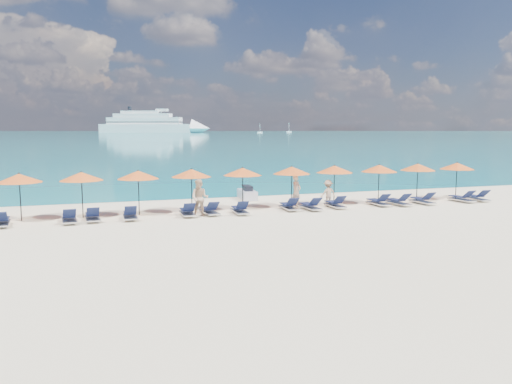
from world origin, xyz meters
name	(u,v)px	position (x,y,z in m)	size (l,w,h in m)	color
ground	(277,227)	(0.00, 0.00, 0.00)	(1400.00, 1400.00, 0.00)	beige
sea	(101,132)	(0.00, 660.00, 0.01)	(1600.00, 1300.00, 0.01)	#1FA9B2
cruise_ship	(156,125)	(60.56, 571.17, 9.37)	(126.30, 72.29, 36.02)	white
sailboat_near	(260,132)	(160.77, 489.00, 1.05)	(5.56, 1.85, 10.18)	white
sailboat_far	(289,132)	(213.25, 537.43, 1.20)	(6.40, 2.13, 11.73)	white
jetski	(247,194)	(1.34, 8.93, 0.33)	(1.04, 2.34, 0.81)	silver
beachgoer_a	(296,191)	(2.91, 4.87, 0.90)	(0.65, 0.43, 1.79)	#D3AA85
beachgoer_b	(200,198)	(-2.67, 3.70, 0.92)	(0.89, 0.51, 1.84)	#D3AA85
beachgoer_c	(328,193)	(4.82, 4.84, 0.73)	(0.94, 0.44, 1.46)	#D3AA85
umbrella_1	(19,178)	(-10.88, 5.08, 2.02)	(2.10, 2.10, 2.28)	black
umbrella_2	(81,176)	(-8.15, 5.14, 2.02)	(2.10, 2.10, 2.28)	black
umbrella_3	(138,175)	(-5.48, 5.12, 2.02)	(2.10, 2.10, 2.28)	black
umbrella_4	(191,173)	(-2.77, 5.29, 2.02)	(2.10, 2.10, 2.28)	black
umbrella_5	(243,172)	(-0.01, 5.31, 2.02)	(2.10, 2.10, 2.28)	black
umbrella_6	(292,170)	(2.80, 5.29, 2.02)	(2.10, 2.10, 2.28)	black
umbrella_7	(334,169)	(5.41, 5.29, 2.02)	(2.10, 2.10, 2.28)	black
umbrella_8	(379,168)	(8.14, 5.03, 2.02)	(2.10, 2.10, 2.28)	black
umbrella_9	(418,167)	(10.88, 5.18, 2.02)	(2.10, 2.10, 2.28)	black
umbrella_10	(457,166)	(13.71, 5.18, 2.02)	(2.10, 2.10, 2.28)	black
lounger_2	(2,221)	(-11.52, 3.90, 0.24)	(0.76, 1.75, 0.66)	silver
lounger_3	(69,218)	(-8.71, 3.85, 0.24)	(0.76, 1.75, 0.66)	silver
lounger_4	(93,216)	(-7.70, 3.99, 0.24)	(0.73, 1.74, 0.66)	silver
lounger_5	(130,215)	(-6.00, 3.90, 0.24)	(0.64, 1.71, 0.66)	silver
lounger_6	(187,212)	(-3.25, 3.98, 0.24)	(0.64, 1.71, 0.66)	silver
lounger_7	(210,210)	(-2.11, 4.03, 0.24)	(0.76, 1.75, 0.66)	silver
lounger_8	(240,209)	(-0.60, 3.79, 0.24)	(0.69, 1.72, 0.66)	silver
lounger_9	(289,206)	(2.21, 4.13, 0.24)	(0.67, 1.72, 0.66)	silver
lounger_10	(310,206)	(3.31, 3.83, 0.24)	(0.74, 1.74, 0.66)	silver
lounger_11	(335,204)	(4.88, 4.05, 0.24)	(0.65, 1.71, 0.66)	silver
lounger_12	(378,202)	(7.56, 4.05, 0.24)	(0.67, 1.72, 0.66)	silver
lounger_13	(398,201)	(8.68, 3.78, 0.24)	(0.76, 1.75, 0.66)	silver
lounger_14	(423,200)	(10.32, 3.83, 0.24)	(0.70, 1.73, 0.66)	silver
lounger_15	(462,198)	(13.03, 3.81, 0.24)	(0.74, 1.74, 0.66)	silver
lounger_16	(477,197)	(14.13, 3.81, 0.24)	(0.71, 1.73, 0.66)	silver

